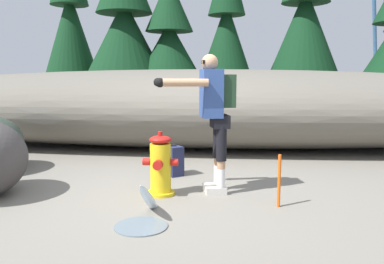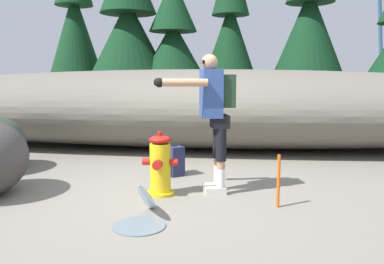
{
  "view_description": "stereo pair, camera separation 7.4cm",
  "coord_description": "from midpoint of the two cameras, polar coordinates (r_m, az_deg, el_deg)",
  "views": [
    {
      "loc": [
        0.75,
        -4.79,
        1.44
      ],
      "look_at": [
        0.24,
        0.21,
        0.75
      ],
      "focal_mm": 36.94,
      "sensor_mm": 36.0,
      "label": 1
    },
    {
      "loc": [
        0.83,
        -4.78,
        1.44
      ],
      "look_at": [
        0.24,
        0.21,
        0.75
      ],
      "focal_mm": 36.94,
      "sensor_mm": 36.0,
      "label": 2
    }
  ],
  "objects": [
    {
      "name": "spare_backpack",
      "position": [
        5.89,
        -2.33,
        -4.18
      ],
      "size": [
        0.36,
        0.36,
        0.47
      ],
      "rotation": [
        0.0,
        0.0,
        3.82
      ],
      "color": "#23284C",
      "rests_on": "ground_plane"
    },
    {
      "name": "utility_worker",
      "position": [
        4.87,
        3.38,
        3.74
      ],
      "size": [
        1.03,
        0.66,
        1.73
      ],
      "rotation": [
        0.0,
        0.0,
        -2.9
      ],
      "color": "beige",
      "rests_on": "ground_plane"
    },
    {
      "name": "hydrant_water_jet",
      "position": [
        4.28,
        -6.01,
        -10.67
      ],
      "size": [
        0.52,
        1.2,
        0.69
      ],
      "color": "silver",
      "rests_on": "ground_plane"
    },
    {
      "name": "ground_plane",
      "position": [
        5.07,
        -2.64,
        -8.94
      ],
      "size": [
        56.0,
        56.0,
        0.04
      ],
      "primitive_type": "cube",
      "color": "slate"
    },
    {
      "name": "fire_hydrant",
      "position": [
        4.9,
        -4.18,
        -4.89
      ],
      "size": [
        0.44,
        0.39,
        0.79
      ],
      "color": "gold",
      "rests_on": "ground_plane"
    },
    {
      "name": "survey_stake",
      "position": [
        4.54,
        12.83,
        -6.93
      ],
      "size": [
        0.04,
        0.04,
        0.6
      ],
      "primitive_type": "cylinder",
      "color": "#E55914",
      "rests_on": "ground_plane"
    },
    {
      "name": "pine_tree_far_right",
      "position": [
        14.84,
        16.75,
        15.73
      ],
      "size": [
        2.57,
        2.57,
        6.68
      ],
      "color": "#47331E",
      "rests_on": "ground_plane"
    },
    {
      "name": "pine_tree_left",
      "position": [
        14.1,
        -9.01,
        14.93
      ],
      "size": [
        2.95,
        2.95,
        5.97
      ],
      "color": "#47331E",
      "rests_on": "ground_plane"
    },
    {
      "name": "pine_tree_far_left",
      "position": [
        15.84,
        -16.47,
        15.37
      ],
      "size": [
        2.15,
        2.15,
        6.99
      ],
      "color": "#47331E",
      "rests_on": "ground_plane"
    },
    {
      "name": "pine_tree_right",
      "position": [
        14.07,
        5.71,
        14.82
      ],
      "size": [
        1.98,
        1.98,
        5.94
      ],
      "color": "#47331E",
      "rests_on": "ground_plane"
    },
    {
      "name": "dirt_embankment",
      "position": [
        8.3,
        1.17,
        3.46
      ],
      "size": [
        17.43,
        3.2,
        1.62
      ],
      "primitive_type": "ellipsoid",
      "color": "#666056",
      "rests_on": "ground_plane"
    },
    {
      "name": "pine_tree_center",
      "position": [
        13.7,
        -2.59,
        12.99
      ],
      "size": [
        2.49,
        2.49,
        4.79
      ],
      "color": "#47331E",
      "rests_on": "ground_plane"
    }
  ]
}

